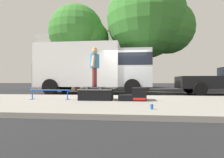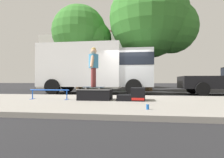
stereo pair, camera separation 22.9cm
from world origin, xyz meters
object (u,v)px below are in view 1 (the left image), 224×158
(skate_box, at_px, (96,94))
(soda_can, at_px, (152,107))
(street_tree_main, at_px, (80,34))
(street_tree_neighbour, at_px, (151,21))
(kicker_ramp, at_px, (135,95))
(box_truck, at_px, (95,66))
(skater_kid, at_px, (95,64))
(skateboard, at_px, (94,87))
(grind_rail, at_px, (50,92))

(skate_box, bearing_deg, soda_can, -50.13)
(street_tree_main, xyz_separation_m, street_tree_neighbour, (5.83, -0.14, 0.84))
(skate_box, relative_size, kicker_ramp, 1.24)
(skate_box, distance_m, box_truck, 5.22)
(box_truck, bearing_deg, skater_kid, -78.64)
(skate_box, bearing_deg, skateboard, 168.47)
(soda_can, bearing_deg, skate_box, 129.87)
(skateboard, bearing_deg, grind_rail, -176.45)
(skateboard, bearing_deg, street_tree_neighbour, 71.39)
(skateboard, height_order, skater_kid, skater_kid)
(skate_box, bearing_deg, box_truck, 102.14)
(skate_box, bearing_deg, street_tree_neighbour, 71.87)
(kicker_ramp, xyz_separation_m, street_tree_neighbour, (1.40, 8.36, 5.27))
(grind_rail, height_order, soda_can, grind_rail)
(street_tree_main, bearing_deg, box_truck, -60.42)
(kicker_ramp, xyz_separation_m, soda_can, (0.36, -2.03, -0.11))
(box_truck, bearing_deg, skateboard, -78.64)
(skater_kid, relative_size, street_tree_neighbour, 0.16)
(grind_rail, bearing_deg, street_tree_main, 99.35)
(skate_box, xyz_separation_m, kicker_ramp, (1.34, -0.00, -0.03))
(kicker_ramp, distance_m, street_tree_main, 10.56)
(kicker_ramp, xyz_separation_m, skateboard, (-1.41, 0.02, 0.26))
(kicker_ramp, relative_size, skater_kid, 0.65)
(grind_rail, relative_size, street_tree_neighbour, 0.17)
(skater_kid, xyz_separation_m, street_tree_neighbour, (2.81, 8.35, 4.18))
(soda_can, height_order, street_tree_main, street_tree_main)
(skater_kid, height_order, street_tree_neighbour, street_tree_neighbour)
(street_tree_neighbour, bearing_deg, soda_can, -95.73)
(street_tree_neighbour, bearing_deg, street_tree_main, 178.63)
(kicker_ramp, relative_size, grind_rail, 0.62)
(grind_rail, bearing_deg, soda_can, -29.99)
(soda_can, bearing_deg, skater_kid, 130.85)
(soda_can, xyz_separation_m, street_tree_main, (-4.79, 10.53, 4.55))
(grind_rail, distance_m, skateboard, 1.62)
(kicker_ramp, relative_size, skateboard, 1.15)
(box_truck, xyz_separation_m, street_tree_main, (-2.03, 3.58, 3.04))
(box_truck, distance_m, street_tree_main, 5.11)
(skateboard, distance_m, box_truck, 5.14)
(street_tree_main, relative_size, street_tree_neighbour, 0.81)
(grind_rail, xyz_separation_m, street_tree_main, (-1.41, 8.59, 4.35))
(skate_box, xyz_separation_m, soda_can, (1.70, -2.03, -0.14))
(kicker_ramp, bearing_deg, street_tree_neighbour, 80.50)
(grind_rail, relative_size, skater_kid, 1.05)
(kicker_ramp, height_order, skater_kid, skater_kid)
(kicker_ramp, relative_size, box_truck, 0.13)
(street_tree_main, bearing_deg, skate_box, -70.03)
(skate_box, distance_m, grind_rail, 1.68)
(grind_rail, height_order, street_tree_neighbour, street_tree_neighbour)
(skate_box, height_order, grind_rail, skate_box)
(skateboard, xyz_separation_m, box_truck, (-0.99, 4.91, 1.14))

